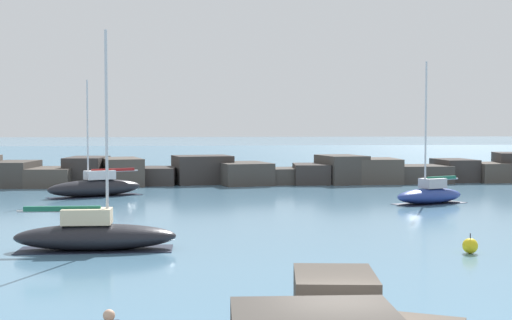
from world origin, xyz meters
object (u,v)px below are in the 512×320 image
object	(u,v)px
sailboat_moored_0	(96,187)
sailboat_moored_3	(94,234)
sailboat_moored_2	(430,194)
mooring_buoy_orange_near	(470,246)

from	to	relation	value
sailboat_moored_0	sailboat_moored_3	xyz separation A→B (m)	(2.40, -22.51, -0.06)
sailboat_moored_2	mooring_buoy_orange_near	world-z (taller)	sailboat_moored_2
sailboat_moored_2	sailboat_moored_0	bearing A→B (deg)	161.91
sailboat_moored_2	sailboat_moored_3	size ratio (longest dim) A/B	1.03
sailboat_moored_0	mooring_buoy_orange_near	bearing A→B (deg)	-55.12
sailboat_moored_3	mooring_buoy_orange_near	distance (m)	15.25
sailboat_moored_3	sailboat_moored_0	bearing A→B (deg)	96.09
sailboat_moored_0	sailboat_moored_3	bearing A→B (deg)	-83.91
sailboat_moored_2	mooring_buoy_orange_near	size ratio (longest dim) A/B	11.33
sailboat_moored_0	sailboat_moored_3	size ratio (longest dim) A/B	0.93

